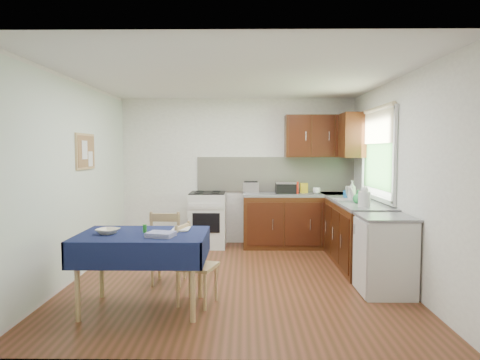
{
  "coord_description": "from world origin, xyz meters",
  "views": [
    {
      "loc": [
        0.12,
        -5.29,
        1.62
      ],
      "look_at": [
        0.06,
        0.33,
        1.22
      ],
      "focal_mm": 32.0,
      "sensor_mm": 36.0,
      "label": 1
    }
  ],
  "objects_px": {
    "sandwich_press": "(286,187)",
    "kettle": "(364,198)",
    "dish_rack": "(350,199)",
    "dining_table": "(143,244)",
    "chair_far": "(168,245)",
    "toaster": "(251,188)",
    "chair_near": "(193,262)"
  },
  "relations": [
    {
      "from": "sandwich_press",
      "to": "kettle",
      "type": "relative_size",
      "value": 1.29
    },
    {
      "from": "dish_rack",
      "to": "kettle",
      "type": "xyz_separation_m",
      "value": [
        0.02,
        -0.67,
        0.09
      ]
    },
    {
      "from": "dining_table",
      "to": "kettle",
      "type": "xyz_separation_m",
      "value": [
        2.55,
        1.16,
        0.34
      ]
    },
    {
      "from": "chair_far",
      "to": "toaster",
      "type": "distance_m",
      "value": 2.34
    },
    {
      "from": "chair_far",
      "to": "toaster",
      "type": "bearing_deg",
      "value": -113.29
    },
    {
      "from": "chair_far",
      "to": "kettle",
      "type": "relative_size",
      "value": 3.48
    },
    {
      "from": "dining_table",
      "to": "dish_rack",
      "type": "xyz_separation_m",
      "value": [
        2.53,
        1.83,
        0.25
      ]
    },
    {
      "from": "kettle",
      "to": "chair_far",
      "type": "bearing_deg",
      "value": -171.9
    },
    {
      "from": "dining_table",
      "to": "kettle",
      "type": "distance_m",
      "value": 2.82
    },
    {
      "from": "chair_far",
      "to": "dining_table",
      "type": "bearing_deg",
      "value": 86.35
    },
    {
      "from": "toaster",
      "to": "kettle",
      "type": "height_order",
      "value": "kettle"
    },
    {
      "from": "kettle",
      "to": "sandwich_press",
      "type": "bearing_deg",
      "value": 116.27
    },
    {
      "from": "chair_far",
      "to": "dish_rack",
      "type": "height_order",
      "value": "dish_rack"
    },
    {
      "from": "chair_far",
      "to": "kettle",
      "type": "xyz_separation_m",
      "value": [
        2.45,
        0.35,
        0.54
      ]
    },
    {
      "from": "chair_near",
      "to": "toaster",
      "type": "xyz_separation_m",
      "value": [
        0.64,
        2.69,
        0.54
      ]
    },
    {
      "from": "toaster",
      "to": "kettle",
      "type": "xyz_separation_m",
      "value": [
        1.42,
        -1.69,
        0.02
      ]
    },
    {
      "from": "dining_table",
      "to": "dish_rack",
      "type": "distance_m",
      "value": 3.13
    },
    {
      "from": "toaster",
      "to": "sandwich_press",
      "type": "height_order",
      "value": "toaster"
    },
    {
      "from": "toaster",
      "to": "dish_rack",
      "type": "xyz_separation_m",
      "value": [
        1.4,
        -1.02,
        -0.07
      ]
    },
    {
      "from": "toaster",
      "to": "sandwich_press",
      "type": "relative_size",
      "value": 0.8
    },
    {
      "from": "toaster",
      "to": "chair_far",
      "type": "bearing_deg",
      "value": -134.55
    },
    {
      "from": "chair_far",
      "to": "kettle",
      "type": "height_order",
      "value": "kettle"
    },
    {
      "from": "chair_far",
      "to": "dish_rack",
      "type": "relative_size",
      "value": 2.12
    },
    {
      "from": "dining_table",
      "to": "sandwich_press",
      "type": "xyz_separation_m",
      "value": [
        1.71,
        2.85,
        0.32
      ]
    },
    {
      "from": "dining_table",
      "to": "dish_rack",
      "type": "relative_size",
      "value": 3.04
    },
    {
      "from": "dining_table",
      "to": "toaster",
      "type": "bearing_deg",
      "value": 59.85
    },
    {
      "from": "toaster",
      "to": "kettle",
      "type": "relative_size",
      "value": 1.03
    },
    {
      "from": "sandwich_press",
      "to": "toaster",
      "type": "bearing_deg",
      "value": -160.23
    },
    {
      "from": "chair_far",
      "to": "chair_near",
      "type": "relative_size",
      "value": 1.06
    },
    {
      "from": "chair_near",
      "to": "chair_far",
      "type": "bearing_deg",
      "value": 47.81
    },
    {
      "from": "chair_near",
      "to": "toaster",
      "type": "relative_size",
      "value": 3.19
    },
    {
      "from": "chair_far",
      "to": "sandwich_press",
      "type": "bearing_deg",
      "value": -124.7
    }
  ]
}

